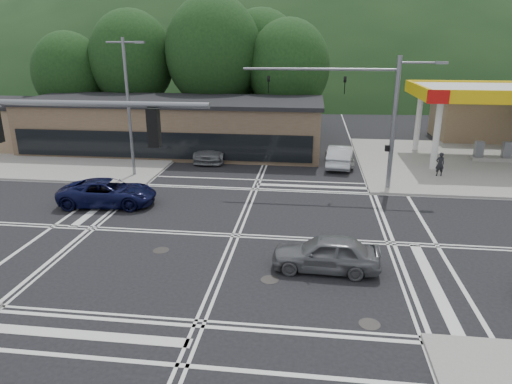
# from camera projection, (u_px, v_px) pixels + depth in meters

# --- Properties ---
(ground) EXTENTS (120.00, 120.00, 0.00)m
(ground) POSITION_uv_depth(u_px,v_px,m) (236.00, 236.00, 21.59)
(ground) COLOR black
(ground) RESTS_ON ground
(sidewalk_ne) EXTENTS (16.00, 16.00, 0.15)m
(sidewalk_ne) POSITION_uv_depth(u_px,v_px,m) (467.00, 164.00, 33.94)
(sidewalk_ne) COLOR gray
(sidewalk_ne) RESTS_ON ground
(sidewalk_nw) EXTENTS (16.00, 16.00, 0.15)m
(sidewalk_nw) POSITION_uv_depth(u_px,v_px,m) (86.00, 152.00, 37.46)
(sidewalk_nw) COLOR gray
(sidewalk_nw) RESTS_ON ground
(gas_station_canopy) EXTENTS (12.32, 8.34, 5.75)m
(gas_station_canopy) POSITION_uv_depth(u_px,v_px,m) (502.00, 95.00, 33.09)
(gas_station_canopy) COLOR silver
(gas_station_canopy) RESTS_ON ground
(convenience_store) EXTENTS (10.00, 6.00, 3.80)m
(convenience_store) POSITION_uv_depth(u_px,v_px,m) (493.00, 119.00, 42.21)
(convenience_store) COLOR #846B4F
(convenience_store) RESTS_ON ground
(commercial_row) EXTENTS (24.00, 8.00, 4.00)m
(commercial_row) POSITION_uv_depth(u_px,v_px,m) (174.00, 127.00, 37.92)
(commercial_row) COLOR brown
(commercial_row) RESTS_ON ground
(hill_north) EXTENTS (252.00, 126.00, 140.00)m
(hill_north) POSITION_uv_depth(u_px,v_px,m) (299.00, 81.00, 106.38)
(hill_north) COLOR #1A3618
(hill_north) RESTS_ON ground
(tree_n_a) EXTENTS (8.00, 8.00, 11.75)m
(tree_n_a) POSITION_uv_depth(u_px,v_px,m) (132.00, 59.00, 43.60)
(tree_n_a) COLOR #382619
(tree_n_a) RESTS_ON ground
(tree_n_b) EXTENTS (9.00, 9.00, 12.98)m
(tree_n_b) POSITION_uv_depth(u_px,v_px,m) (214.00, 52.00, 42.46)
(tree_n_b) COLOR #382619
(tree_n_b) RESTS_ON ground
(tree_n_c) EXTENTS (7.60, 7.60, 10.87)m
(tree_n_c) POSITION_uv_depth(u_px,v_px,m) (288.00, 67.00, 42.05)
(tree_n_c) COLOR #382619
(tree_n_c) RESTS_ON ground
(tree_n_d) EXTENTS (6.80, 6.80, 9.76)m
(tree_n_d) POSITION_uv_depth(u_px,v_px,m) (69.00, 73.00, 43.77)
(tree_n_d) COLOR #382619
(tree_n_d) RESTS_ON ground
(tree_n_e) EXTENTS (8.40, 8.40, 11.98)m
(tree_n_e) POSITION_uv_depth(u_px,v_px,m) (261.00, 58.00, 45.96)
(tree_n_e) COLOR #382619
(tree_n_e) RESTS_ON ground
(streetlight_nw) EXTENTS (2.50, 0.25, 9.00)m
(streetlight_nw) POSITION_uv_depth(u_px,v_px,m) (129.00, 102.00, 29.47)
(streetlight_nw) COLOR slate
(streetlight_nw) RESTS_ON ground
(signal_mast_ne) EXTENTS (11.65, 0.30, 8.00)m
(signal_mast_ne) POSITION_uv_depth(u_px,v_px,m) (373.00, 107.00, 26.91)
(signal_mast_ne) COLOR slate
(signal_mast_ne) RESTS_ON ground
(car_blue_west) EXTENTS (5.47, 2.90, 1.47)m
(car_blue_west) POSITION_uv_depth(u_px,v_px,m) (108.00, 193.00, 25.41)
(car_blue_west) COLOR #0B0E33
(car_blue_west) RESTS_ON ground
(car_grey_center) EXTENTS (4.33, 1.87, 1.45)m
(car_grey_center) POSITION_uv_depth(u_px,v_px,m) (326.00, 253.00, 18.16)
(car_grey_center) COLOR slate
(car_grey_center) RESTS_ON ground
(car_queue_a) EXTENTS (2.21, 4.97, 1.59)m
(car_queue_a) POSITION_uv_depth(u_px,v_px,m) (340.00, 156.00, 33.35)
(car_queue_a) COLOR silver
(car_queue_a) RESTS_ON ground
(car_queue_b) EXTENTS (2.11, 4.49, 1.49)m
(car_queue_b) POSITION_uv_depth(u_px,v_px,m) (340.00, 155.00, 33.90)
(car_queue_b) COLOR beige
(car_queue_b) RESTS_ON ground
(car_northbound) EXTENTS (2.38, 5.68, 1.64)m
(car_northbound) POSITION_uv_depth(u_px,v_px,m) (214.00, 148.00, 35.57)
(car_northbound) COLOR slate
(car_northbound) RESTS_ON ground
(pedestrian) EXTENTS (0.63, 0.46, 1.60)m
(pedestrian) POSITION_uv_depth(u_px,v_px,m) (440.00, 164.00, 30.44)
(pedestrian) COLOR black
(pedestrian) RESTS_ON sidewalk_ne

